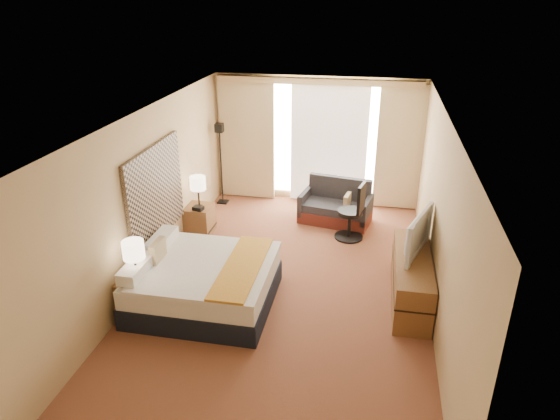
% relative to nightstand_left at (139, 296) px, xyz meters
% --- Properties ---
extents(floor, '(4.20, 7.00, 0.02)m').
position_rel_nightstand_left_xyz_m(floor, '(1.87, 1.05, -0.28)').
color(floor, maroon).
rests_on(floor, ground).
extents(ceiling, '(4.20, 7.00, 0.02)m').
position_rel_nightstand_left_xyz_m(ceiling, '(1.87, 1.05, 2.33)').
color(ceiling, silver).
rests_on(ceiling, wall_back).
extents(wall_back, '(4.20, 0.02, 2.60)m').
position_rel_nightstand_left_xyz_m(wall_back, '(1.87, 4.55, 1.02)').
color(wall_back, tan).
rests_on(wall_back, ground).
extents(wall_front, '(4.20, 0.02, 2.60)m').
position_rel_nightstand_left_xyz_m(wall_front, '(1.87, -2.45, 1.02)').
color(wall_front, tan).
rests_on(wall_front, ground).
extents(wall_left, '(0.02, 7.00, 2.60)m').
position_rel_nightstand_left_xyz_m(wall_left, '(-0.23, 1.05, 1.02)').
color(wall_left, tan).
rests_on(wall_left, ground).
extents(wall_right, '(0.02, 7.00, 2.60)m').
position_rel_nightstand_left_xyz_m(wall_right, '(3.97, 1.05, 1.02)').
color(wall_right, tan).
rests_on(wall_right, ground).
extents(headboard, '(0.06, 1.85, 1.50)m').
position_rel_nightstand_left_xyz_m(headboard, '(-0.19, 1.25, 1.01)').
color(headboard, black).
rests_on(headboard, wall_left).
extents(nightstand_left, '(0.45, 0.52, 0.55)m').
position_rel_nightstand_left_xyz_m(nightstand_left, '(0.00, 0.00, 0.00)').
color(nightstand_left, brown).
rests_on(nightstand_left, floor).
extents(nightstand_right, '(0.45, 0.52, 0.55)m').
position_rel_nightstand_left_xyz_m(nightstand_right, '(0.00, 2.50, 0.00)').
color(nightstand_right, brown).
rests_on(nightstand_right, floor).
extents(media_dresser, '(0.50, 1.80, 0.70)m').
position_rel_nightstand_left_xyz_m(media_dresser, '(3.70, 1.05, 0.07)').
color(media_dresser, brown).
rests_on(media_dresser, floor).
extents(window, '(2.30, 0.02, 2.30)m').
position_rel_nightstand_left_xyz_m(window, '(2.12, 4.52, 1.04)').
color(window, white).
rests_on(window, wall_back).
extents(curtains, '(4.12, 0.19, 2.56)m').
position_rel_nightstand_left_xyz_m(curtains, '(1.87, 4.44, 1.13)').
color(curtains, beige).
rests_on(curtains, floor).
extents(bed, '(1.90, 1.74, 0.92)m').
position_rel_nightstand_left_xyz_m(bed, '(0.81, 0.40, 0.06)').
color(bed, black).
rests_on(bed, floor).
extents(loveseat, '(1.43, 0.94, 0.83)m').
position_rel_nightstand_left_xyz_m(loveseat, '(2.40, 3.54, -0.00)').
color(loveseat, '#5A2119').
rests_on(loveseat, floor).
extents(floor_lamp, '(0.22, 0.22, 1.70)m').
position_rel_nightstand_left_xyz_m(floor_lamp, '(-0.03, 4.00, 0.93)').
color(floor_lamp, black).
rests_on(floor_lamp, floor).
extents(desk_chair, '(0.52, 0.52, 1.06)m').
position_rel_nightstand_left_xyz_m(desk_chair, '(2.76, 2.86, 0.20)').
color(desk_chair, black).
rests_on(desk_chair, floor).
extents(lamp_left, '(0.29, 0.29, 0.61)m').
position_rel_nightstand_left_xyz_m(lamp_left, '(0.05, -0.06, 0.75)').
color(lamp_left, black).
rests_on(lamp_left, nightstand_left).
extents(lamp_right, '(0.28, 0.28, 0.59)m').
position_rel_nightstand_left_xyz_m(lamp_right, '(0.03, 2.46, 0.73)').
color(lamp_right, black).
rests_on(lamp_right, nightstand_right).
extents(tissue_box, '(0.16, 0.16, 0.12)m').
position_rel_nightstand_left_xyz_m(tissue_box, '(0.09, 0.11, 0.34)').
color(tissue_box, '#99BCED').
rests_on(tissue_box, nightstand_left).
extents(telephone, '(0.20, 0.17, 0.07)m').
position_rel_nightstand_left_xyz_m(telephone, '(0.05, 2.34, 0.31)').
color(telephone, black).
rests_on(telephone, nightstand_right).
extents(television, '(0.48, 1.04, 0.61)m').
position_rel_nightstand_left_xyz_m(television, '(3.65, 1.22, 0.73)').
color(television, black).
rests_on(television, media_dresser).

